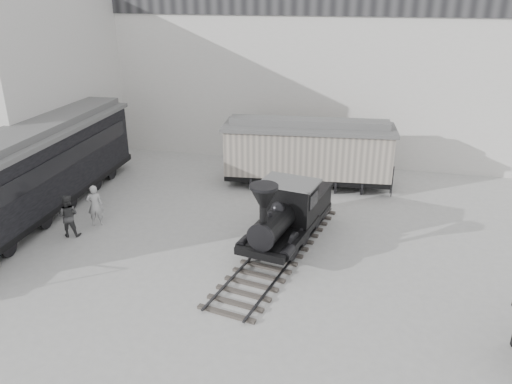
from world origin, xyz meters
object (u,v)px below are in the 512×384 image
(boxcar, at_px, (308,151))
(passenger_coach, at_px, (37,169))
(visitor_b, at_px, (68,216))
(locomotive, at_px, (286,217))
(visitor_a, at_px, (95,205))

(boxcar, distance_m, passenger_coach, 12.57)
(passenger_coach, xyz_separation_m, visitor_b, (2.49, -1.79, -1.15))
(locomotive, xyz_separation_m, boxcar, (-0.14, 6.58, 0.62))
(boxcar, bearing_deg, visitor_a, -145.69)
(locomotive, height_order, visitor_a, locomotive)
(passenger_coach, bearing_deg, visitor_a, -14.43)
(visitor_b, bearing_deg, locomotive, 173.61)
(boxcar, relative_size, visitor_b, 4.88)
(passenger_coach, xyz_separation_m, visitor_a, (3.03, -0.65, -1.13))
(locomotive, distance_m, visitor_b, 8.75)
(locomotive, relative_size, visitor_a, 5.15)
(visitor_a, relative_size, visitor_b, 1.02)
(boxcar, distance_m, visitor_b, 11.63)
(boxcar, height_order, visitor_a, boxcar)
(boxcar, xyz_separation_m, visitor_a, (-7.97, -6.72, -0.90))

